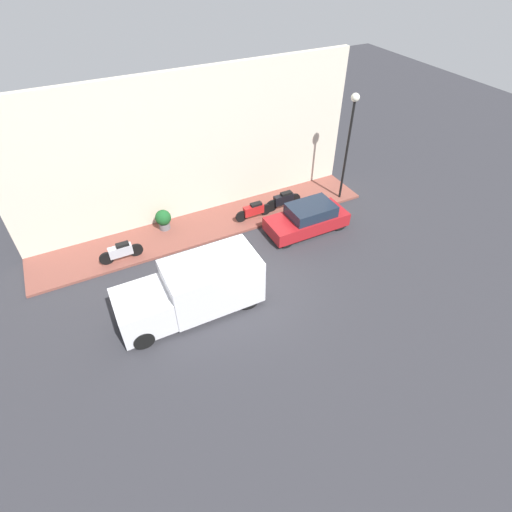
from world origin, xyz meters
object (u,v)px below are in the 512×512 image
object	(u,v)px
streetlamp	(350,129)
motorcycle_red	(254,210)
motorcycle_black	(284,200)
scooter_silver	(121,251)
potted_plant	(163,219)
parked_car	(308,218)
delivery_van	(192,290)

from	to	relation	value
streetlamp	motorcycle_red	bearing A→B (deg)	86.19
motorcycle_black	streetlamp	distance (m)	4.62
motorcycle_black	scooter_silver	distance (m)	8.29
potted_plant	motorcycle_black	bearing A→B (deg)	-99.83
motorcycle_red	motorcycle_black	bearing A→B (deg)	-86.08
parked_car	motorcycle_red	bearing A→B (deg)	46.14
delivery_van	potted_plant	size ratio (longest dim) A/B	5.35
motorcycle_black	scooter_silver	xyz separation A→B (m)	(-0.34, 8.29, -0.02)
parked_car	motorcycle_red	size ratio (longest dim) A/B	2.02
motorcycle_red	streetlamp	bearing A→B (deg)	-93.81
parked_car	motorcycle_black	size ratio (longest dim) A/B	1.97
parked_car	motorcycle_black	world-z (taller)	parked_car
streetlamp	motorcycle_black	bearing A→B (deg)	81.98
potted_plant	delivery_van	bearing A→B (deg)	174.90
streetlamp	parked_car	bearing A→B (deg)	116.78
delivery_van	scooter_silver	bearing A→B (deg)	24.40
motorcycle_black	parked_car	bearing A→B (deg)	-174.99
delivery_van	scooter_silver	distance (m)	4.46
motorcycle_red	potted_plant	bearing A→B (deg)	74.64
delivery_van	potted_plant	xyz separation A→B (m)	(5.41, -0.48, -0.40)
delivery_van	motorcycle_black	bearing A→B (deg)	-55.86
streetlamp	potted_plant	size ratio (longest dim) A/B	5.42
parked_car	scooter_silver	distance (m)	8.62
parked_car	potted_plant	size ratio (longest dim) A/B	3.88
scooter_silver	delivery_van	bearing A→B (deg)	-155.60
delivery_van	motorcycle_black	xyz separation A→B (m)	(4.38, -6.45, -0.47)
delivery_van	motorcycle_black	world-z (taller)	delivery_van
scooter_silver	potted_plant	bearing A→B (deg)	-59.28
parked_car	delivery_van	xyz separation A→B (m)	(-2.39, 6.63, 0.42)
streetlamp	potted_plant	xyz separation A→B (m)	(1.49, 9.18, -3.23)
delivery_van	streetlamp	world-z (taller)	streetlamp
scooter_silver	potted_plant	world-z (taller)	potted_plant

